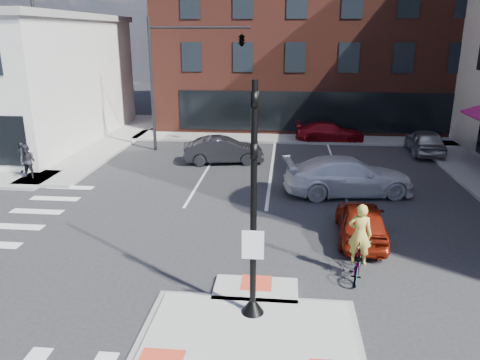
# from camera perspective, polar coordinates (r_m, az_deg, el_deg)

# --- Properties ---
(ground) EXTENTS (120.00, 120.00, 0.00)m
(ground) POSITION_cam_1_polar(r_m,az_deg,el_deg) (12.45, 1.39, -17.25)
(ground) COLOR #28282B
(ground) RESTS_ON ground
(refuge_island) EXTENTS (5.40, 4.65, 0.13)m
(refuge_island) POSITION_cam_1_polar(r_m,az_deg,el_deg) (12.21, 1.30, -17.74)
(refuge_island) COLOR gray
(refuge_island) RESTS_ON ground
(sidewalk_n) EXTENTS (26.00, 3.00, 0.15)m
(sidewalk_n) POSITION_cam_1_polar(r_m,az_deg,el_deg) (33.04, 9.58, 4.97)
(sidewalk_n) COLOR gray
(sidewalk_n) RESTS_ON ground
(building_n) EXTENTS (24.40, 18.40, 15.50)m
(building_n) POSITION_cam_1_polar(r_m,az_deg,el_deg) (42.26, 9.29, 18.23)
(building_n) COLOR #522219
(building_n) RESTS_ON ground
(building_far_left) EXTENTS (10.00, 12.00, 10.00)m
(building_far_left) POSITION_cam_1_polar(r_m,az_deg,el_deg) (62.42, 1.45, 15.55)
(building_far_left) COLOR slate
(building_far_left) RESTS_ON ground
(building_far_right) EXTENTS (12.00, 12.00, 12.00)m
(building_far_right) POSITION_cam_1_polar(r_m,az_deg,el_deg) (64.74, 13.62, 16.04)
(building_far_right) COLOR brown
(building_far_right) RESTS_ON ground
(signal_pole) EXTENTS (0.60, 0.60, 5.98)m
(signal_pole) POSITION_cam_1_polar(r_m,az_deg,el_deg) (11.63, 1.63, -6.54)
(signal_pole) COLOR black
(signal_pole) RESTS_ON refuge_island
(mast_arm_signal) EXTENTS (6.10, 2.24, 8.00)m
(mast_arm_signal) POSITION_cam_1_polar(r_m,az_deg,el_deg) (28.53, -2.84, 15.68)
(mast_arm_signal) COLOR black
(mast_arm_signal) RESTS_ON ground
(red_sedan) EXTENTS (1.87, 4.20, 1.41)m
(red_sedan) POSITION_cam_1_polar(r_m,az_deg,el_deg) (17.29, 14.57, -4.80)
(red_sedan) COLOR maroon
(red_sedan) RESTS_ON ground
(white_pickup) EXTENTS (6.20, 3.34, 1.71)m
(white_pickup) POSITION_cam_1_polar(r_m,az_deg,el_deg) (21.90, 13.10, 0.47)
(white_pickup) COLOR white
(white_pickup) RESTS_ON ground
(bg_car_dark) EXTENTS (4.70, 2.33, 1.48)m
(bg_car_dark) POSITION_cam_1_polar(r_m,az_deg,el_deg) (26.61, -2.03, 3.66)
(bg_car_dark) COLOR #27262B
(bg_car_dark) RESTS_ON ground
(bg_car_silver) EXTENTS (2.06, 4.60, 1.54)m
(bg_car_silver) POSITION_cam_1_polar(r_m,az_deg,el_deg) (30.76, 21.62, 4.38)
(bg_car_silver) COLOR #A0A2A6
(bg_car_silver) RESTS_ON ground
(bg_car_red) EXTENTS (4.68, 2.04, 1.34)m
(bg_car_red) POSITION_cam_1_polar(r_m,az_deg,el_deg) (32.48, 10.89, 5.76)
(bg_car_red) COLOR maroon
(bg_car_red) RESTS_ON ground
(cyclist) EXTENTS (1.05, 1.99, 2.35)m
(cyclist) POSITION_cam_1_polar(r_m,az_deg,el_deg) (14.62, 14.23, -8.61)
(cyclist) COLOR #3F3F44
(cyclist) RESTS_ON ground
(pedestrian_a) EXTENTS (0.86, 0.69, 1.71)m
(pedestrian_a) POSITION_cam_1_polar(r_m,az_deg,el_deg) (25.46, -24.49, 2.05)
(pedestrian_a) COLOR black
(pedestrian_a) RESTS_ON sidewalk_nw
(pedestrian_b) EXTENTS (0.93, 0.39, 1.59)m
(pedestrian_b) POSITION_cam_1_polar(r_m,az_deg,el_deg) (26.73, -24.94, 2.53)
(pedestrian_b) COLOR #37333E
(pedestrian_b) RESTS_ON sidewalk_nw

